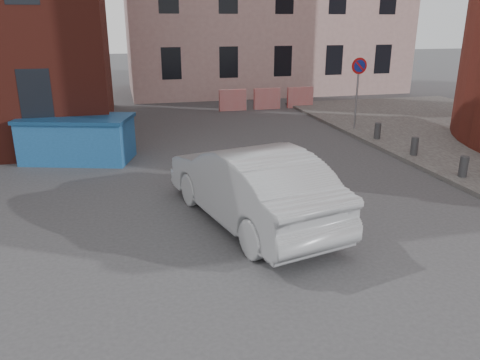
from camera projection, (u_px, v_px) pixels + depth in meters
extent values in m
plane|color=#38383A|center=(293.00, 271.00, 7.91)|extent=(120.00, 120.00, 0.00)
cylinder|color=gray|center=(357.00, 94.00, 17.57)|extent=(0.07, 0.07, 2.60)
cylinder|color=red|center=(359.00, 66.00, 17.22)|extent=(0.60, 0.03, 0.60)
cylinder|color=navy|center=(360.00, 66.00, 17.20)|extent=(0.44, 0.03, 0.44)
cylinder|color=#3A3A3D|center=(464.00, 167.00, 12.30)|extent=(0.22, 0.22, 0.55)
cylinder|color=#3A3A3D|center=(414.00, 146.00, 14.32)|extent=(0.22, 0.22, 0.55)
cylinder|color=#3A3A3D|center=(377.00, 131.00, 16.34)|extent=(0.22, 0.22, 0.55)
cube|color=red|center=(233.00, 100.00, 22.11)|extent=(1.30, 0.18, 1.00)
cube|color=red|center=(267.00, 99.00, 22.50)|extent=(1.30, 0.18, 1.00)
cube|color=red|center=(300.00, 97.00, 22.90)|extent=(1.30, 0.18, 1.00)
cube|color=#2361A6|center=(78.00, 141.00, 14.06)|extent=(3.42, 2.40, 1.24)
cube|color=navy|center=(75.00, 118.00, 13.84)|extent=(3.55, 2.53, 0.10)
imported|color=#9FA1A6|center=(250.00, 184.00, 9.68)|extent=(2.86, 5.23, 1.64)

